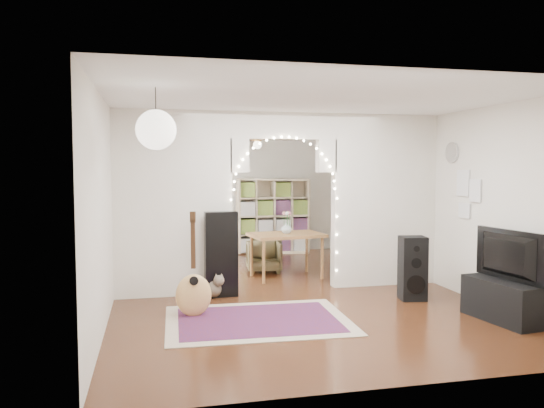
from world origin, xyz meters
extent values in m
plane|color=black|center=(0.00, 0.00, 0.00)|extent=(7.50, 7.50, 0.00)
cube|color=white|center=(0.00, 0.00, 2.70)|extent=(5.00, 7.50, 0.02)
cube|color=silver|center=(0.00, 3.75, 1.35)|extent=(5.00, 0.02, 2.70)
cube|color=silver|center=(0.00, -3.75, 1.35)|extent=(5.00, 0.02, 2.70)
cube|color=silver|center=(-2.50, 0.00, 1.35)|extent=(0.02, 7.50, 2.70)
cube|color=silver|center=(2.50, 0.00, 1.35)|extent=(0.02, 7.50, 2.70)
cube|color=silver|center=(-1.65, 0.00, 1.35)|extent=(1.70, 0.20, 2.70)
cube|color=silver|center=(1.65, 0.00, 1.35)|extent=(1.70, 0.20, 2.70)
cube|color=silver|center=(0.00, 0.00, 2.50)|extent=(1.60, 0.20, 0.40)
cube|color=white|center=(-2.47, 1.80, 1.50)|extent=(0.04, 1.20, 1.40)
cylinder|color=white|center=(2.48, -0.60, 2.10)|extent=(0.03, 0.31, 0.31)
sphere|color=white|center=(-1.90, -2.40, 2.25)|extent=(0.40, 0.40, 0.40)
cube|color=maroon|center=(-0.71, -1.55, 0.01)|extent=(2.28, 1.76, 0.02)
cube|color=black|center=(-0.99, -0.25, 0.62)|extent=(0.48, 0.18, 1.24)
ellipsoid|color=tan|center=(-1.46, -1.20, 0.47)|extent=(0.48, 0.32, 0.54)
cube|color=black|center=(-1.46, -1.20, 0.92)|extent=(0.06, 0.05, 0.62)
cube|color=black|center=(-1.46, -1.20, 1.26)|extent=(0.08, 0.06, 0.14)
ellipsoid|color=brown|center=(-1.10, -0.25, 0.13)|extent=(0.37, 0.44, 0.27)
sphere|color=brown|center=(-1.04, -0.39, 0.27)|extent=(0.21, 0.21, 0.16)
cone|color=brown|center=(-1.08, -0.39, 0.35)|extent=(0.05, 0.05, 0.06)
cone|color=brown|center=(-1.00, -0.39, 0.35)|extent=(0.05, 0.05, 0.06)
cylinder|color=brown|center=(-1.18, -0.06, 0.04)|extent=(0.14, 0.24, 0.08)
cube|color=black|center=(1.63, -1.03, 0.45)|extent=(0.39, 0.35, 0.90)
cylinder|color=black|center=(1.61, -1.18, 0.25)|extent=(0.26, 0.06, 0.26)
cylinder|color=black|center=(1.61, -1.18, 0.55)|extent=(0.14, 0.04, 0.14)
cylinder|color=black|center=(1.61, -1.18, 0.75)|extent=(0.08, 0.03, 0.08)
cube|color=black|center=(2.20, -2.23, 0.25)|extent=(0.54, 1.05, 0.50)
imported|color=black|center=(2.20, -2.23, 0.81)|extent=(0.29, 1.08, 0.62)
cube|color=beige|center=(0.64, 3.50, 0.81)|extent=(1.64, 0.80, 1.63)
cube|color=brown|center=(0.27, 0.84, 0.73)|extent=(1.29, 0.95, 0.05)
cylinder|color=brown|center=(-0.21, 0.46, 0.35)|extent=(0.05, 0.05, 0.70)
cylinder|color=brown|center=(0.82, 0.59, 0.35)|extent=(0.05, 0.05, 0.70)
cylinder|color=brown|center=(-0.29, 1.09, 0.35)|extent=(0.05, 0.05, 0.70)
cylinder|color=brown|center=(0.74, 1.22, 0.35)|extent=(0.05, 0.05, 0.70)
imported|color=silver|center=(0.27, 0.84, 0.85)|extent=(0.20, 0.20, 0.19)
imported|color=#473E23|center=(-0.01, 1.39, 0.28)|extent=(0.64, 0.65, 0.55)
imported|color=#473E23|center=(0.24, 2.33, 0.25)|extent=(0.71, 0.72, 0.50)
camera|label=1|loc=(-1.95, -7.81, 1.88)|focal=35.00mm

